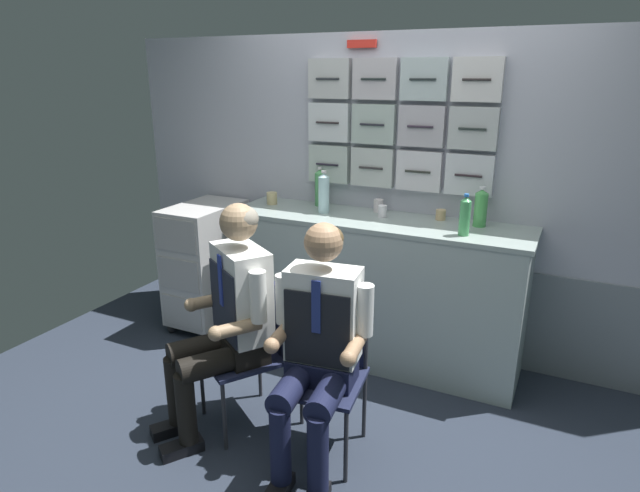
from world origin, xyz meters
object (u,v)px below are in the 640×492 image
(crew_member_left, at_px, (229,311))
(water_bottle_clear, at_px, (481,208))
(folding_chair_right, at_px, (328,357))
(service_trolley, at_px, (206,262))
(folding_chair_left, at_px, (257,338))
(crew_member_right, at_px, (318,341))
(paper_cup_blue, at_px, (378,205))

(crew_member_left, relative_size, water_bottle_clear, 5.11)
(folding_chair_right, bearing_deg, service_trolley, 148.52)
(folding_chair_left, bearing_deg, crew_member_left, -123.94)
(folding_chair_left, distance_m, crew_member_left, 0.25)
(folding_chair_right, distance_m, crew_member_right, 0.24)
(water_bottle_clear, bearing_deg, crew_member_left, -131.34)
(folding_chair_right, xyz_separation_m, crew_member_right, (0.02, -0.16, 0.17))
(service_trolley, height_order, crew_member_left, crew_member_left)
(folding_chair_right, xyz_separation_m, paper_cup_blue, (-0.16, 1.15, 0.53))
(service_trolley, xyz_separation_m, paper_cup_blue, (1.29, 0.27, 0.53))
(crew_member_left, bearing_deg, crew_member_right, -5.15)
(folding_chair_left, relative_size, crew_member_left, 0.65)
(folding_chair_left, relative_size, water_bottle_clear, 3.30)
(folding_chair_left, distance_m, crew_member_right, 0.53)
(service_trolley, xyz_separation_m, folding_chair_left, (1.01, -0.87, -0.01))
(service_trolley, relative_size, crew_member_left, 0.75)
(crew_member_left, distance_m, folding_chair_right, 0.58)
(crew_member_left, bearing_deg, service_trolley, 132.73)
(crew_member_left, relative_size, crew_member_right, 1.03)
(water_bottle_clear, bearing_deg, folding_chair_right, -115.65)
(service_trolley, xyz_separation_m, crew_member_left, (0.92, -1.00, 0.19))
(folding_chair_left, xyz_separation_m, crew_member_left, (-0.09, -0.13, 0.20))
(folding_chair_left, height_order, crew_member_left, crew_member_left)
(paper_cup_blue, bearing_deg, water_bottle_clear, -5.61)
(service_trolley, distance_m, crew_member_left, 1.37)
(paper_cup_blue, bearing_deg, crew_member_right, -81.97)
(folding_chair_left, relative_size, folding_chair_right, 1.00)
(service_trolley, relative_size, folding_chair_left, 1.16)
(folding_chair_right, height_order, crew_member_right, crew_member_right)
(service_trolley, distance_m, paper_cup_blue, 1.41)
(service_trolley, bearing_deg, folding_chair_left, -40.68)
(service_trolley, xyz_separation_m, folding_chair_right, (1.45, -0.89, -0.01))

